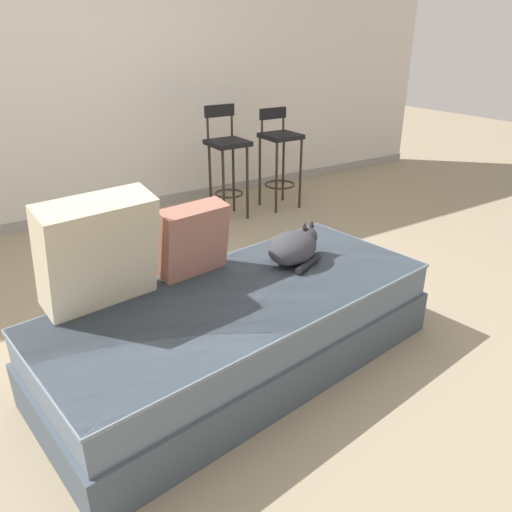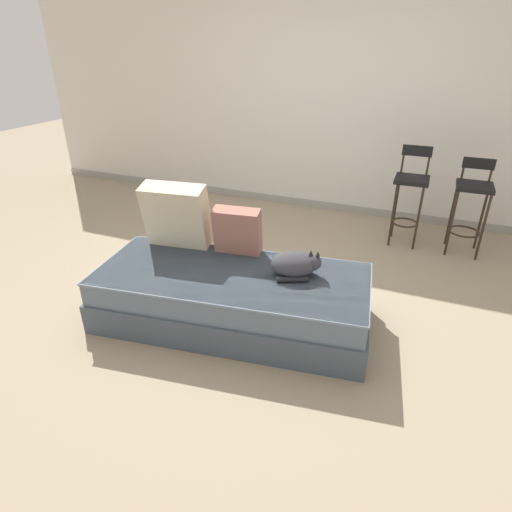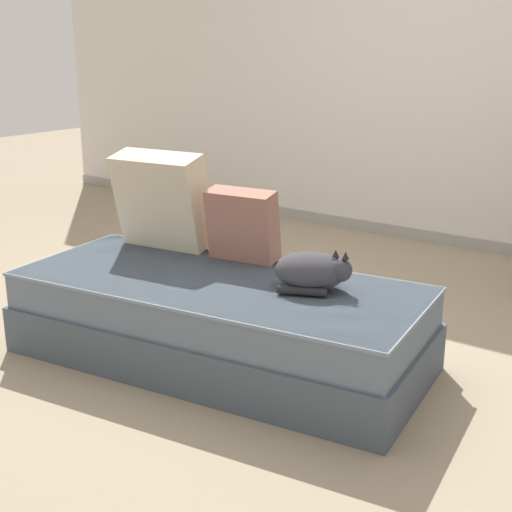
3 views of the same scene
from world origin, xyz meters
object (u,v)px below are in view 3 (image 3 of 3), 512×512
couch (218,320)px  throw_pillow_middle (243,225)px  throw_pillow_corner (162,200)px  cat (313,271)px

couch → throw_pillow_middle: bearing=106.3°
throw_pillow_corner → cat: throw_pillow_corner is taller
throw_pillow_middle → cat: bearing=-17.4°
couch → throw_pillow_middle: (-0.09, 0.32, 0.39)m
throw_pillow_middle → throw_pillow_corner: bearing=-172.3°
throw_pillow_corner → throw_pillow_middle: 0.50m
throw_pillow_middle → cat: (0.52, -0.16, -0.10)m
couch → throw_pillow_corner: throw_pillow_corner is taller
throw_pillow_corner → cat: 1.03m
couch → throw_pillow_middle: throw_pillow_middle is taller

